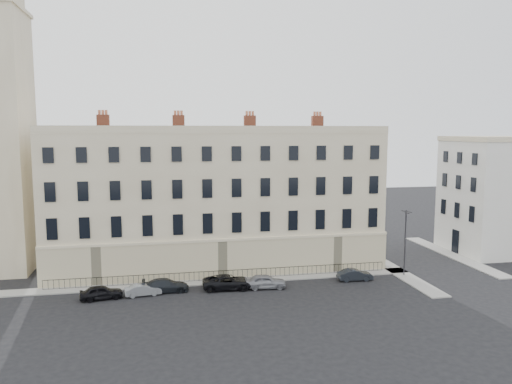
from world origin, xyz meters
The scene contains 14 objects.
ground centered at (0.00, 0.00, 0.00)m, with size 160.00×160.00×0.00m, color black.
terrace centered at (-5.97, 11.97, 7.50)m, with size 36.22×12.22×17.00m.
adjacent_building centered at (29.00, 11.00, 7.00)m, with size 10.00×10.00×14.00m, color silver.
pavement_terrace centered at (-10.00, 5.00, 0.06)m, with size 48.00×2.00×0.12m, color gray.
pavement_east_return centered at (13.00, 8.00, 0.06)m, with size 2.00×24.00×0.12m, color gray.
pavement_adjacent centered at (23.00, 10.00, 0.06)m, with size 2.00×20.00×0.12m, color gray.
railings centered at (-6.00, 5.40, 0.55)m, with size 35.00×0.04×0.96m.
car_a centered at (-17.69, 1.82, 0.65)m, with size 1.53×3.81×1.30m, color black.
car_b centered at (-13.97, 2.13, 0.55)m, with size 1.16×3.33×1.10m, color gray.
car_c centered at (-11.89, 2.82, 0.64)m, with size 1.78×4.39×1.27m, color black.
car_d centered at (-5.93, 2.52, 0.69)m, with size 2.28×4.95×1.37m, color black.
car_e centered at (-2.30, 2.03, 0.69)m, with size 1.63×4.04×1.38m, color gray.
car_f centered at (7.26, 2.74, 0.59)m, with size 1.25×3.59×1.18m, color black.
streetlamp centered at (13.01, 3.27, 3.93)m, with size 0.73×1.45×7.10m.
Camera 1 is at (-12.33, -44.08, 15.36)m, focal length 35.00 mm.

